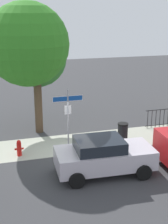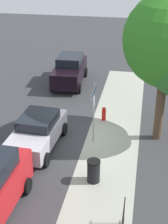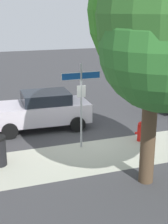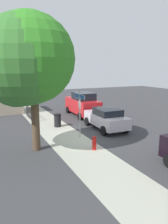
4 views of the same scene
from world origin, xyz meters
name	(u,v)px [view 1 (image 1 of 4)]	position (x,y,z in m)	size (l,w,h in m)	color
ground_plane	(65,156)	(0.00, 0.00, 0.00)	(60.00, 60.00, 0.00)	#38383A
sidewalk_strip	(97,141)	(2.00, 1.30, 0.00)	(24.00, 2.60, 0.00)	#A6A796
street_sign	(68,110)	(0.25, 0.40, 2.09)	(1.41, 0.07, 3.09)	#9EA0A5
shade_tree	(29,47)	(-1.02, 3.87, 4.67)	(4.43, 4.70, 7.05)	#4F3C29
car_silver	(104,156)	(1.15, -2.11, 0.81)	(4.12, 2.14, 1.56)	#C1B7C3
fire_hydrant	(19,148)	(-2.08, 0.60, 0.38)	(0.42, 0.22, 0.78)	red
trash_bin	(123,132)	(3.26, 0.90, 0.49)	(0.55, 0.55, 0.98)	black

